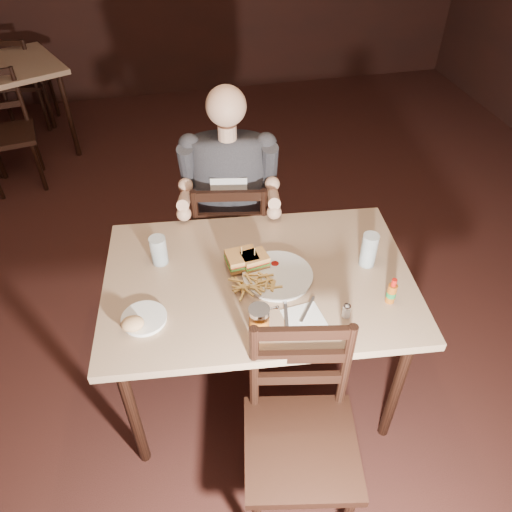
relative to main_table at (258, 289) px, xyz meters
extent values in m
plane|color=black|center=(0.02, 0.33, -0.70)|extent=(7.00, 7.00, 0.00)
cube|color=tan|center=(0.00, 0.00, 0.05)|extent=(1.41, 1.02, 0.04)
cylinder|color=black|center=(-0.61, -0.29, -0.33)|extent=(0.05, 0.05, 0.73)
cylinder|color=black|center=(-0.53, 0.41, -0.33)|extent=(0.05, 0.05, 0.73)
cylinder|color=black|center=(0.53, -0.41, -0.33)|extent=(0.05, 0.05, 0.73)
cylinder|color=black|center=(0.61, 0.29, -0.33)|extent=(0.05, 0.05, 0.73)
cube|color=tan|center=(-1.46, 2.83, 0.05)|extent=(1.05, 1.05, 0.04)
cylinder|color=black|center=(-1.04, 2.67, -0.33)|extent=(0.04, 0.04, 0.73)
cylinder|color=black|center=(-1.29, 3.26, -0.33)|extent=(0.04, 0.04, 0.73)
cylinder|color=white|center=(0.08, -0.02, 0.08)|extent=(0.32, 0.32, 0.02)
ellipsoid|color=maroon|center=(0.08, 0.05, 0.09)|extent=(0.04, 0.04, 0.01)
cylinder|color=silver|center=(-0.40, 0.19, 0.14)|extent=(0.08, 0.08, 0.13)
cylinder|color=silver|center=(0.49, -0.02, 0.15)|extent=(0.08, 0.08, 0.16)
cube|color=white|center=(0.12, -0.27, 0.07)|extent=(0.17, 0.16, 0.00)
cube|color=silver|center=(0.06, -0.22, 0.08)|extent=(0.06, 0.22, 0.01)
cube|color=silver|center=(0.15, -0.23, 0.08)|extent=(0.10, 0.13, 0.00)
cylinder|color=white|center=(-0.49, -0.14, 0.08)|extent=(0.19, 0.19, 0.01)
ellipsoid|color=tan|center=(-0.53, -0.18, 0.11)|extent=(0.10, 0.08, 0.05)
camera|label=1|loc=(-0.34, -1.51, 1.56)|focal=35.00mm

